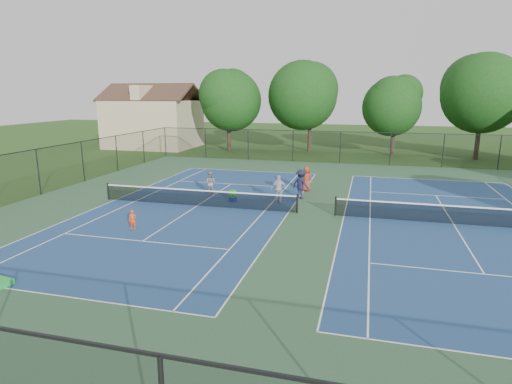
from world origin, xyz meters
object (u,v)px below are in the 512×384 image
(tree_back_c, at_px, (395,103))
(bystander_b, at_px, (301,184))
(ball_hopper, at_px, (233,194))
(clapboard_house, at_px, (153,122))
(instructor, at_px, (210,183))
(ball_crate, at_px, (233,199))
(tree_back_d, at_px, (484,90))
(bystander_c, at_px, (306,179))
(tree_back_a, at_px, (228,97))
(bystander_a, at_px, (279,189))
(child_player, at_px, (133,220))
(tree_back_b, at_px, (311,92))

(tree_back_c, bearing_deg, bystander_b, -106.48)
(ball_hopper, bearing_deg, clapboard_house, 127.00)
(instructor, bearing_deg, ball_crate, 138.70)
(tree_back_d, distance_m, ball_crate, 29.76)
(clapboard_house, height_order, bystander_c, clapboard_house)
(tree_back_a, xyz_separation_m, bystander_a, (10.46, -21.87, -5.20))
(bystander_a, distance_m, bystander_c, 3.65)
(bystander_b, bearing_deg, child_player, 75.55)
(tree_back_a, distance_m, tree_back_d, 26.01)
(bystander_c, bearing_deg, instructor, 37.60)
(clapboard_house, relative_size, ball_hopper, 25.19)
(clapboard_house, bearing_deg, ball_crate, -53.00)
(tree_back_c, relative_size, bystander_b, 4.52)
(bystander_c, bearing_deg, ball_crate, 60.16)
(instructor, xyz_separation_m, ball_crate, (2.03, -1.49, -0.61))
(child_player, xyz_separation_m, ball_crate, (3.04, 6.45, -0.34))
(ball_hopper, bearing_deg, tree_back_c, 66.39)
(tree_back_c, relative_size, ball_hopper, 19.59)
(tree_back_b, distance_m, tree_back_c, 9.12)
(child_player, relative_size, bystander_c, 0.58)
(tree_back_d, xyz_separation_m, ball_hopper, (-18.28, -22.52, -6.31))
(tree_back_a, distance_m, bystander_c, 22.39)
(tree_back_a, distance_m, tree_back_b, 9.24)
(ball_hopper, bearing_deg, ball_crate, 0.00)
(clapboard_house, distance_m, ball_hopper, 29.56)
(tree_back_a, bearing_deg, ball_crate, -71.08)
(tree_back_c, xyz_separation_m, tree_back_d, (8.00, -1.00, 1.34))
(bystander_a, bearing_deg, child_player, 26.13)
(tree_back_b, distance_m, tree_back_d, 17.12)
(bystander_c, bearing_deg, tree_back_d, -114.16)
(tree_back_a, relative_size, bystander_b, 4.93)
(tree_back_c, distance_m, bystander_a, 24.52)
(tree_back_d, height_order, bystander_a, tree_back_d)
(tree_back_b, bearing_deg, child_player, -97.93)
(clapboard_house, distance_m, bystander_c, 29.16)
(ball_crate, bearing_deg, clapboard_house, 127.00)
(tree_back_a, xyz_separation_m, tree_back_b, (9.00, 2.00, 0.56))
(instructor, relative_size, bystander_c, 0.90)
(ball_hopper, bearing_deg, bystander_a, 13.38)
(child_player, xyz_separation_m, bystander_b, (6.92, 8.36, 0.44))
(tree_back_d, relative_size, bystander_c, 6.11)
(tree_back_d, bearing_deg, tree_back_a, -180.00)
(bystander_a, relative_size, ball_hopper, 3.93)
(tree_back_c, bearing_deg, instructor, -119.19)
(tree_back_d, xyz_separation_m, bystander_a, (-15.54, -21.87, -5.98))
(tree_back_c, bearing_deg, bystander_a, -108.24)
(tree_back_c, bearing_deg, ball_crate, -113.61)
(ball_crate, bearing_deg, bystander_c, 46.37)
(bystander_c, bearing_deg, tree_back_a, -43.91)
(child_player, bearing_deg, instructor, 65.20)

